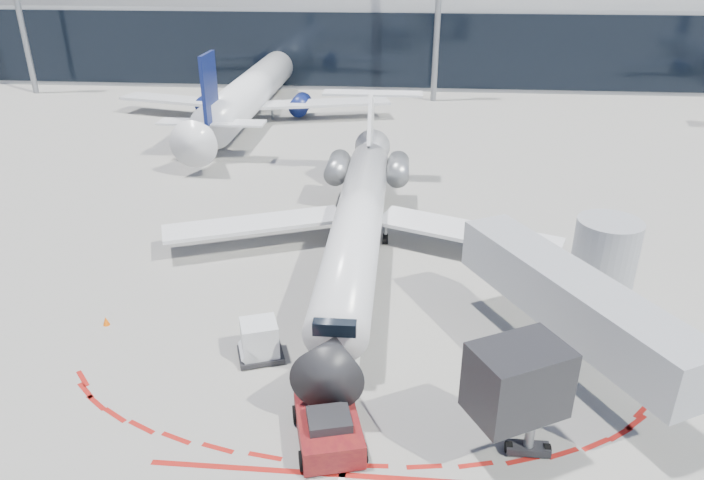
{
  "coord_description": "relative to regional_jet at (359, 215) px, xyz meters",
  "views": [
    {
      "loc": [
        1.79,
        -28.0,
        17.15
      ],
      "look_at": [
        -0.84,
        2.23,
        2.76
      ],
      "focal_mm": 32.0,
      "sensor_mm": 36.0,
      "label": 1
    }
  ],
  "objects": [
    {
      "name": "regional_jet",
      "position": [
        0.0,
        0.0,
        0.0
      ],
      "size": [
        24.21,
        29.86,
        7.48
      ],
      "color": "silver",
      "rests_on": "ground"
    },
    {
      "name": "bg_airliner_0",
      "position": [
        -13.99,
        32.35,
        3.12
      ],
      "size": [
        34.72,
        36.77,
        11.23
      ],
      "primitive_type": null,
      "color": "silver",
      "rests_on": "ground"
    },
    {
      "name": "jet_bridge",
      "position": [
        10.56,
        -9.33,
        0.51
      ],
      "size": [
        10.03,
        15.2,
        4.9
      ],
      "color": "#94979C",
      "rests_on": "ground"
    },
    {
      "name": "uld_container",
      "position": [
        -3.64,
        -11.16,
        -1.57
      ],
      "size": [
        2.45,
        2.27,
        1.87
      ],
      "rotation": [
        0.0,
        0.0,
        0.35
      ],
      "color": "black",
      "rests_on": "ground"
    },
    {
      "name": "pushback_tug",
      "position": [
        0.08,
        -16.17,
        -1.84
      ],
      "size": [
        3.21,
        5.87,
        1.5
      ],
      "rotation": [
        0.0,
        0.0,
        0.26
      ],
      "color": "#4F0B13",
      "rests_on": "ground"
    },
    {
      "name": "safety_cone_left",
      "position": [
        -11.87,
        -9.16,
        -2.27
      ],
      "size": [
        0.33,
        0.33,
        0.46
      ],
      "primitive_type": "cone",
      "color": "#EB5804",
      "rests_on": "ground"
    },
    {
      "name": "ground",
      "position": [
        0.77,
        -6.32,
        -2.5
      ],
      "size": [
        260.0,
        260.0,
        0.0
      ],
      "primitive_type": "plane",
      "color": "slate",
      "rests_on": "ground"
    },
    {
      "name": "apron_centerline",
      "position": [
        0.77,
        -4.32,
        -2.49
      ],
      "size": [
        0.25,
        40.0,
        0.01
      ],
      "primitive_type": "cube",
      "color": "silver",
      "rests_on": "ground"
    },
    {
      "name": "apron_stop_bar",
      "position": [
        0.77,
        -17.82,
        -2.49
      ],
      "size": [
        14.0,
        0.25,
        0.01
      ],
      "primitive_type": "cube",
      "color": "maroon",
      "rests_on": "ground"
    },
    {
      "name": "terminal_building",
      "position": [
        0.77,
        58.65,
        6.02
      ],
      "size": [
        150.0,
        24.15,
        24.0
      ],
      "color": "#939598",
      "rests_on": "ground"
    }
  ]
}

